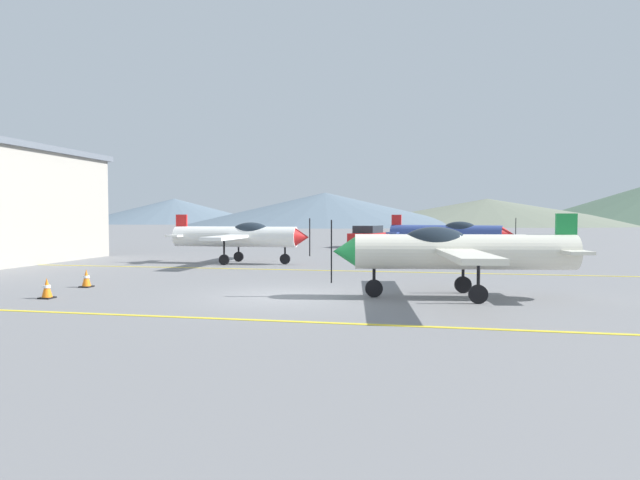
# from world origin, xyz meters

# --- Properties ---
(ground_plane) EXTENTS (400.00, 400.00, 0.00)m
(ground_plane) POSITION_xyz_m (0.00, 0.00, 0.00)
(ground_plane) COLOR slate
(apron_line_near) EXTENTS (80.00, 0.16, 0.01)m
(apron_line_near) POSITION_xyz_m (0.00, -3.68, 0.01)
(apron_line_near) COLOR yellow
(apron_line_near) RESTS_ON ground_plane
(apron_line_far) EXTENTS (80.00, 0.16, 0.01)m
(apron_line_far) POSITION_xyz_m (0.00, 7.49, 0.01)
(apron_line_far) COLOR yellow
(apron_line_far) RESTS_ON ground_plane
(airplane_near) EXTENTS (7.06, 8.09, 2.42)m
(airplane_near) POSITION_xyz_m (4.91, 0.60, 1.36)
(airplane_near) COLOR silver
(airplane_near) RESTS_ON ground_plane
(airplane_mid) EXTENTS (6.96, 8.04, 2.42)m
(airplane_mid) POSITION_xyz_m (-4.90, 10.13, 1.36)
(airplane_mid) COLOR white
(airplane_mid) RESTS_ON ground_plane
(airplane_far) EXTENTS (7.07, 8.07, 2.42)m
(airplane_far) POSITION_xyz_m (5.42, 16.24, 1.36)
(airplane_far) COLOR #33478C
(airplane_far) RESTS_ON ground_plane
(car_sedan) EXTENTS (2.79, 4.60, 1.62)m
(car_sedan) POSITION_xyz_m (-0.16, 25.45, 0.84)
(car_sedan) COLOR red
(car_sedan) RESTS_ON ground_plane
(traffic_cone_front) EXTENTS (0.36, 0.36, 0.59)m
(traffic_cone_front) POSITION_xyz_m (-6.47, -1.74, 0.29)
(traffic_cone_front) COLOR black
(traffic_cone_front) RESTS_ON ground_plane
(traffic_cone_side) EXTENTS (0.36, 0.36, 0.59)m
(traffic_cone_side) POSITION_xyz_m (-6.87, 0.66, 0.29)
(traffic_cone_side) COLOR black
(traffic_cone_side) RESTS_ON ground_plane
(hill_left) EXTENTS (60.90, 60.90, 7.92)m
(hill_left) POSITION_xyz_m (-75.75, 146.98, 3.96)
(hill_left) COLOR slate
(hill_left) RESTS_ON ground_plane
(hill_centerleft) EXTENTS (69.85, 69.85, 8.11)m
(hill_centerleft) POSITION_xyz_m (-20.53, 116.60, 4.05)
(hill_centerleft) COLOR slate
(hill_centerleft) RESTS_ON ground_plane
(hill_centerright) EXTENTS (79.88, 79.88, 6.97)m
(hill_centerright) POSITION_xyz_m (20.17, 136.37, 3.49)
(hill_centerright) COLOR slate
(hill_centerright) RESTS_ON ground_plane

